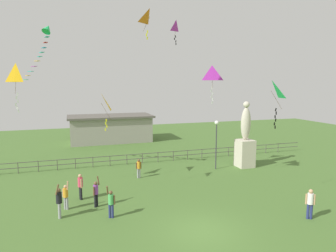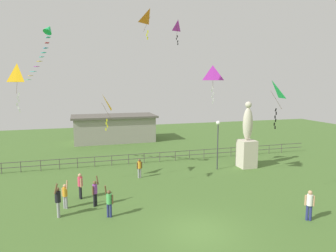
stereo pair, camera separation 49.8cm
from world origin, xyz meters
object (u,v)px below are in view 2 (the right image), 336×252
(person_2, at_px, (109,201))
(person_6, at_px, (310,203))
(statue_monument, at_px, (247,144))
(person_4, at_px, (80,184))
(kite_3, at_px, (102,104))
(kite_7, at_px, (271,93))
(kite_4, at_px, (213,74))
(person_0, at_px, (95,191))
(kite_5, at_px, (150,17))
(person_3, at_px, (65,194))
(person_1, at_px, (58,200))
(person_5, at_px, (139,167))
(kite_1, at_px, (18,76))
(streamer_kite, at_px, (47,35))
(lamppost, at_px, (218,134))
(kite_6, at_px, (178,26))

(person_2, distance_m, person_6, 11.03)
(statue_monument, relative_size, person_4, 3.49)
(person_4, bearing_deg, person_2, -65.64)
(person_4, distance_m, kite_3, 5.93)
(kite_3, height_order, kite_7, kite_7)
(person_4, bearing_deg, kite_4, 5.41)
(person_0, distance_m, kite_5, 12.23)
(statue_monument, bearing_deg, kite_4, -150.48)
(statue_monument, relative_size, person_3, 3.32)
(person_1, relative_size, person_5, 1.32)
(kite_1, relative_size, kite_5, 1.54)
(person_0, distance_m, kite_3, 6.61)
(person_6, xyz_separation_m, streamer_kite, (-13.78, 10.55, 9.85))
(statue_monument, distance_m, person_3, 16.10)
(streamer_kite, bearing_deg, kite_3, -16.28)
(person_2, xyz_separation_m, streamer_kite, (-3.34, 7.00, 9.91))
(lamppost, xyz_separation_m, person_3, (-12.44, -5.03, -2.25))
(person_3, distance_m, person_5, 7.14)
(person_5, bearing_deg, kite_4, -24.61)
(kite_3, height_order, kite_4, kite_4)
(kite_6, distance_m, kite_7, 12.40)
(person_3, height_order, person_5, person_3)
(lamppost, distance_m, kite_3, 10.28)
(person_6, relative_size, kite_5, 0.85)
(person_4, relative_size, kite_1, 0.55)
(person_6, height_order, streamer_kite, streamer_kite)
(person_1, distance_m, person_2, 2.88)
(kite_5, bearing_deg, person_5, 107.21)
(person_0, distance_m, kite_7, 12.33)
(statue_monument, height_order, person_2, statue_monument)
(person_2, height_order, kite_3, kite_3)
(person_1, relative_size, person_2, 1.10)
(kite_3, bearing_deg, person_0, -102.09)
(person_1, relative_size, kite_5, 1.01)
(person_1, xyz_separation_m, person_3, (0.34, 1.13, -0.13))
(statue_monument, relative_size, kite_4, 2.09)
(kite_4, bearing_deg, person_1, -162.60)
(person_1, bearing_deg, statue_monument, 21.30)
(kite_1, xyz_separation_m, kite_7, (15.05, -6.11, -1.03))
(kite_1, bearing_deg, person_2, -47.66)
(person_6, bearing_deg, kite_4, 106.43)
(person_5, distance_m, kite_1, 10.85)
(person_2, relative_size, kite_4, 0.66)
(person_0, distance_m, person_6, 12.34)
(kite_5, bearing_deg, person_3, -154.40)
(person_1, height_order, kite_6, kite_6)
(person_6, relative_size, streamer_kite, 0.30)
(person_5, xyz_separation_m, kite_6, (4.43, 3.73, 11.65))
(person_6, bearing_deg, kite_1, 149.45)
(kite_4, relative_size, kite_7, 0.96)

